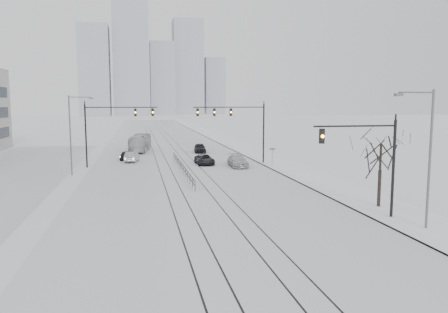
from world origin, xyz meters
TOP-DOWN VIEW (x-y plane):
  - ground at (0.00, 0.00)m, footprint 500.00×500.00m
  - road at (0.00, 60.00)m, footprint 22.00×260.00m
  - sidewalk_east at (13.50, 60.00)m, footprint 5.00×260.00m
  - curb at (11.05, 60.00)m, footprint 0.10×260.00m
  - parking_strip at (-20.00, 35.00)m, footprint 14.00×60.00m
  - tram_rails at (-0.00, 40.00)m, footprint 5.30×180.00m
  - skyline at (5.02, 273.63)m, footprint 96.00×48.00m
  - traffic_mast_near at (10.79, 6.00)m, footprint 6.10×0.37m
  - traffic_mast_ne at (8.15, 34.99)m, footprint 9.60×0.37m
  - traffic_mast_nw at (-8.52, 36.00)m, footprint 9.10×0.37m
  - street_light_east at (12.70, 3.00)m, footprint 2.73×0.25m
  - street_light_west at (-12.20, 30.00)m, footprint 2.73×0.25m
  - bare_tree at (13.20, 9.00)m, footprint 4.40×4.40m
  - median_fence at (0.00, 30.00)m, footprint 0.06×24.00m
  - street_sign at (11.80, 32.00)m, footprint 0.70×0.06m
  - sedan_sb_inner at (-6.75, 42.72)m, footprint 2.00×3.96m
  - sedan_sb_outer at (-5.93, 40.24)m, footprint 2.17×4.48m
  - sedan_nb_front at (3.58, 35.74)m, footprint 2.34×4.73m
  - sedan_nb_right at (7.44, 32.75)m, footprint 2.22×5.20m
  - sedan_nb_far at (4.96, 49.74)m, footprint 2.10×4.57m
  - box_truck at (-4.68, 53.23)m, footprint 3.91×10.50m

SIDE VIEW (x-z plane):
  - ground at x=0.00m, z-range 0.00..0.00m
  - road at x=0.00m, z-range 0.00..0.02m
  - parking_strip at x=-20.00m, z-range 0.00..0.03m
  - tram_rails at x=0.00m, z-range 0.02..0.03m
  - curb at x=11.05m, z-range 0.00..0.12m
  - sidewalk_east at x=13.50m, z-range 0.00..0.16m
  - median_fence at x=0.00m, z-range 0.03..1.03m
  - sedan_nb_front at x=3.58m, z-range 0.00..1.29m
  - sedan_sb_inner at x=-6.75m, z-range 0.00..1.29m
  - sedan_sb_outer at x=-5.93m, z-range 0.00..1.41m
  - sedan_nb_right at x=7.44m, z-range 0.00..1.49m
  - sedan_nb_far at x=4.96m, z-range 0.00..1.52m
  - box_truck at x=-4.68m, z-range 0.00..2.86m
  - street_sign at x=11.80m, z-range 0.41..2.81m
  - bare_tree at x=13.20m, z-range 1.44..7.54m
  - traffic_mast_near at x=10.79m, z-range 1.06..8.06m
  - street_light_east at x=12.70m, z-range 0.71..9.71m
  - street_light_west at x=-12.20m, z-range 0.71..9.71m
  - traffic_mast_nw at x=-8.52m, z-range 1.57..9.57m
  - traffic_mast_ne at x=8.15m, z-range 1.76..9.76m
  - skyline at x=5.02m, z-range -5.35..66.65m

